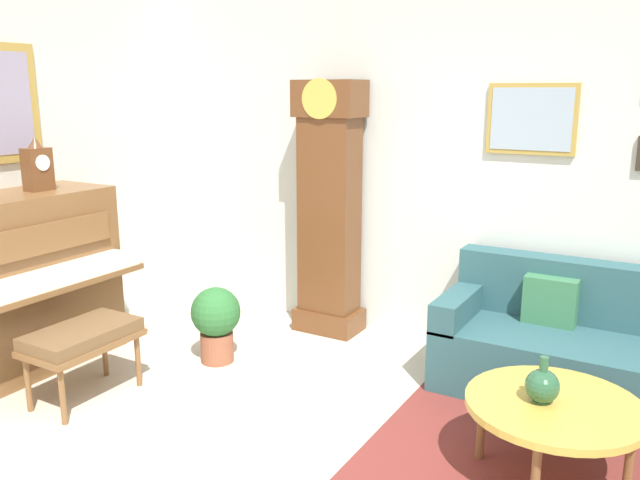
{
  "coord_description": "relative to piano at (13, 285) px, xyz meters",
  "views": [
    {
      "loc": [
        1.75,
        -2.24,
        1.94
      ],
      "look_at": [
        -0.26,
        1.2,
        1.01
      ],
      "focal_mm": 36.08,
      "sensor_mm": 36.0,
      "label": 1
    }
  ],
  "objects": [
    {
      "name": "mantel_clock",
      "position": [
        0.0,
        0.28,
        0.79
      ],
      "size": [
        0.13,
        0.18,
        0.38
      ],
      "color": "brown",
      "rests_on": "piano"
    },
    {
      "name": "wall_back",
      "position": [
        2.25,
        2.04,
        0.77
      ],
      "size": [
        5.3,
        0.13,
        2.8
      ],
      "color": "silver",
      "rests_on": "ground_plane"
    },
    {
      "name": "green_jug",
      "position": [
        3.45,
        0.5,
        -0.12
      ],
      "size": [
        0.17,
        0.17,
        0.24
      ],
      "color": "#234C33",
      "rests_on": "coffee_table"
    },
    {
      "name": "coffee_table",
      "position": [
        3.51,
        0.53,
        -0.24
      ],
      "size": [
        0.88,
        0.88,
        0.42
      ],
      "color": "gold",
      "rests_on": "ground_plane"
    },
    {
      "name": "piano",
      "position": [
        0.0,
        0.0,
        0.0
      ],
      "size": [
        0.87,
        1.44,
        1.25
      ],
      "color": "brown",
      "rests_on": "ground_plane"
    },
    {
      "name": "couch",
      "position": [
        3.55,
        1.59,
        -0.32
      ],
      "size": [
        1.9,
        0.8,
        0.84
      ],
      "color": "#2D565B",
      "rests_on": "ground_plane"
    },
    {
      "name": "potted_plant",
      "position": [
        1.11,
        0.82,
        -0.31
      ],
      "size": [
        0.36,
        0.36,
        0.56
      ],
      "color": "#935138",
      "rests_on": "ground_plane"
    },
    {
      "name": "grandfather_clock",
      "position": [
        1.5,
        1.79,
        0.33
      ],
      "size": [
        0.52,
        0.34,
        2.03
      ],
      "color": "brown",
      "rests_on": "ground_plane"
    },
    {
      "name": "piano_bench",
      "position": [
        0.75,
        -0.06,
        -0.22
      ],
      "size": [
        0.42,
        0.7,
        0.48
      ],
      "color": "brown",
      "rests_on": "ground_plane"
    }
  ]
}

